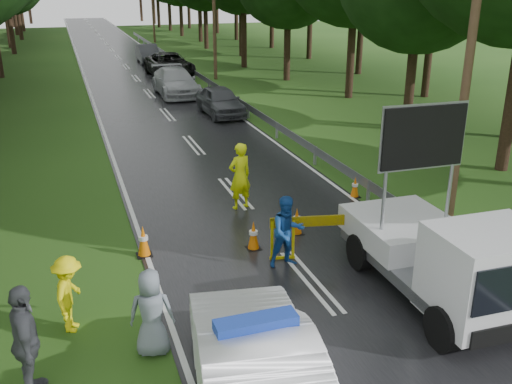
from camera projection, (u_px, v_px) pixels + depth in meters
name	position (u px, v px, depth m)	size (l,w,h in m)	color
ground	(310.00, 281.00, 13.00)	(160.00, 160.00, 0.00)	#224714
road	(136.00, 78.00, 39.63)	(7.00, 140.00, 0.02)	black
guardrail	(189.00, 69.00, 40.25)	(0.12, 60.06, 0.70)	gray
utility_pole_near	(472.00, 38.00, 14.56)	(1.40, 0.24, 10.00)	#4B3823
utility_pole_mid	(214.00, 2.00, 37.64)	(1.40, 0.24, 10.00)	#4B3823
police_sedan	(256.00, 374.00, 8.66)	(2.51, 5.25, 1.83)	white
work_truck	(447.00, 257.00, 11.78)	(2.34, 5.05, 3.98)	gray
barrier	(325.00, 226.00, 13.83)	(2.66, 0.61, 1.12)	yellow
officer	(240.00, 176.00, 16.81)	(0.74, 0.49, 2.03)	#E8FF0D
civilian	(287.00, 232.00, 13.43)	(0.86, 0.67, 1.76)	#164693
bystander_left	(69.00, 294.00, 10.95)	(1.01, 0.58, 1.57)	#FFF00D
bystander_mid	(26.00, 343.00, 9.10)	(1.19, 0.49, 2.02)	#43454B
bystander_right	(152.00, 313.00, 10.24)	(0.82, 0.53, 1.68)	slate
queue_car_first	(220.00, 101.00, 28.73)	(1.70, 4.23, 1.44)	#414349
queue_car_second	(175.00, 82.00, 33.70)	(2.19, 5.39, 1.57)	#A6A9AE
queue_car_third	(169.00, 65.00, 40.28)	(2.70, 5.85, 1.63)	black
queue_car_fourth	(148.00, 54.00, 47.04)	(1.56, 4.46, 1.47)	#3A3B41
cone_center	(253.00, 236.00, 14.43)	(0.36, 0.36, 0.76)	black
cone_far	(297.00, 221.00, 15.30)	(0.36, 0.36, 0.75)	black
cone_left_mid	(143.00, 241.00, 14.07)	(0.38, 0.38, 0.81)	black
cone_right	(355.00, 187.00, 17.93)	(0.32, 0.32, 0.68)	black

